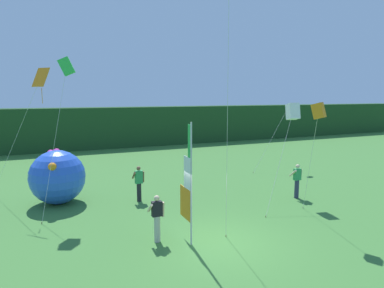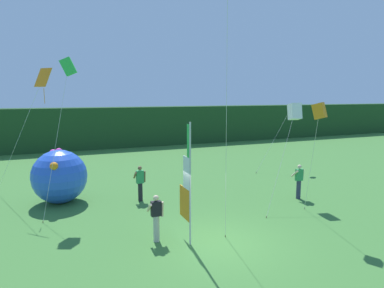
# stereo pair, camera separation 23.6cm
# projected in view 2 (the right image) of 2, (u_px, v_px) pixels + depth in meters

# --- Properties ---
(ground_plane) EXTENTS (120.00, 120.00, 0.00)m
(ground_plane) POSITION_uv_depth(u_px,v_px,m) (221.00, 243.00, 11.68)
(ground_plane) COLOR #3D7533
(distant_treeline) EXTENTS (80.00, 2.40, 3.98)m
(distant_treeline) POSITION_uv_depth(u_px,v_px,m) (111.00, 127.00, 33.13)
(distant_treeline) COLOR #1E421E
(distant_treeline) RESTS_ON ground
(banner_flag) EXTENTS (0.06, 1.03, 4.28)m
(banner_flag) POSITION_uv_depth(u_px,v_px,m) (187.00, 185.00, 11.55)
(banner_flag) COLOR #B7B7BC
(banner_flag) RESTS_ON ground
(person_near_banner) EXTENTS (0.55, 0.48, 1.75)m
(person_near_banner) POSITION_uv_depth(u_px,v_px,m) (140.00, 182.00, 16.26)
(person_near_banner) COLOR black
(person_near_banner) RESTS_ON ground
(person_mid_field) EXTENTS (0.55, 0.48, 1.74)m
(person_mid_field) POSITION_uv_depth(u_px,v_px,m) (299.00, 181.00, 16.62)
(person_mid_field) COLOR #2D334C
(person_mid_field) RESTS_ON ground
(person_far_left) EXTENTS (0.55, 0.48, 1.70)m
(person_far_left) POSITION_uv_depth(u_px,v_px,m) (156.00, 217.00, 11.71)
(person_far_left) COLOR #B7B2A3
(person_far_left) RESTS_ON ground
(inflatable_balloon) EXTENTS (2.58, 2.58, 2.58)m
(inflatable_balloon) POSITION_uv_depth(u_px,v_px,m) (59.00, 176.00, 15.96)
(inflatable_balloon) COLOR blue
(inflatable_balloon) RESTS_ON ground
(kite_white_box_0) EXTENTS (3.19, 2.33, 4.80)m
(kite_white_box_0) POSITION_uv_depth(u_px,v_px,m) (295.00, 112.00, 16.31)
(kite_white_box_0) COLOR brown
(kite_white_box_0) RESTS_ON ground
(kite_magenta_delta_1) EXTENTS (3.22, 0.60, 4.44)m
(kite_magenta_delta_1) POSITION_uv_depth(u_px,v_px,m) (290.00, 110.00, 23.07)
(kite_magenta_delta_1) COLOR brown
(kite_magenta_delta_1) RESTS_ON ground
(kite_orange_box_2) EXTENTS (1.35, 2.03, 4.90)m
(kite_orange_box_2) POSITION_uv_depth(u_px,v_px,m) (319.00, 112.00, 12.62)
(kite_orange_box_2) COLOR brown
(kite_orange_box_2) RESTS_ON ground
(kite_green_box_3) EXTENTS (1.77, 2.10, 6.84)m
(kite_green_box_3) POSITION_uv_depth(u_px,v_px,m) (68.00, 67.00, 14.77)
(kite_green_box_3) COLOR brown
(kite_green_box_3) RESTS_ON ground
(kite_orange_diamond_5) EXTENTS (3.14, 3.34, 6.41)m
(kite_orange_diamond_5) POSITION_uv_depth(u_px,v_px,m) (41.00, 83.00, 15.28)
(kite_orange_diamond_5) COLOR brown
(kite_orange_diamond_5) RESTS_ON ground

